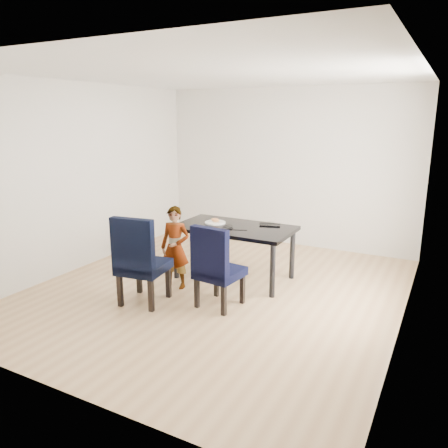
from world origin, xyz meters
The scene contains 14 objects.
floor centered at (0.00, 0.00, -0.01)m, with size 4.50×5.00×0.01m, color tan.
ceiling centered at (0.00, 0.00, 2.71)m, with size 4.50×5.00×0.01m, color white.
wall_back centered at (0.00, 2.50, 1.35)m, with size 4.50×0.01×2.70m, color silver.
wall_front centered at (0.00, -2.50, 1.35)m, with size 4.50×0.01×2.70m, color silver.
wall_left centered at (-2.25, 0.00, 1.35)m, with size 0.01×5.00×2.70m, color silver.
wall_right centered at (2.25, 0.00, 1.35)m, with size 0.01×5.00×2.70m, color white.
dining_table centered at (0.00, 0.50, 0.38)m, with size 1.60×0.90×0.75m, color black.
chair_left centered at (-0.60, -0.73, 0.55)m, with size 0.53×0.55×1.10m, color black.
chair_right centered at (0.26, -0.39, 0.50)m, with size 0.48×0.50×1.01m, color black.
child centered at (-0.54, -0.15, 0.55)m, with size 0.40×0.26×1.09m, color orange.
plate centered at (-0.32, 0.54, 0.76)m, with size 0.29×0.29×0.02m, color silver.
sandwich centered at (-0.32, 0.55, 0.79)m, with size 0.13×0.06×0.05m, color #C87F47.
laptop centered at (0.40, 0.82, 0.76)m, with size 0.29×0.18×0.02m, color black.
cable_tangle centered at (-0.02, 0.33, 0.75)m, with size 0.13×0.13×0.01m, color black.
Camera 1 is at (2.58, -4.68, 2.23)m, focal length 35.00 mm.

